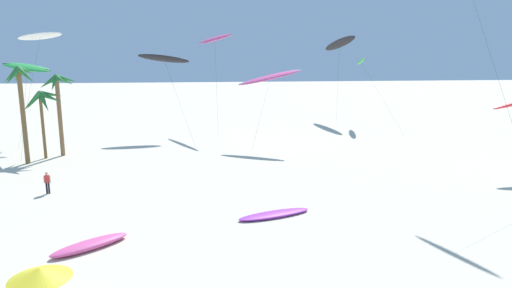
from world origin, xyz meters
name	(u,v)px	position (x,y,z in m)	size (l,w,h in m)	color
palm_tree_1	(58,90)	(-15.03, 40.44, 6.74)	(3.61, 3.48, 8.34)	olive
palm_tree_2	(20,88)	(-17.38, 37.25, 7.22)	(3.21, 3.54, 9.27)	brown
palm_tree_3	(41,102)	(-16.36, 39.35, 5.67)	(4.12, 4.30, 6.80)	brown
flying_kite_0	(361,61)	(21.55, 56.18, 9.12)	(4.14, 12.37, 9.97)	green
flying_kite_1	(270,77)	(6.85, 43.24, 7.73)	(7.23, 4.16, 8.95)	#EA5193
flying_kite_3	(27,67)	(-20.03, 46.43, 8.79)	(4.99, 8.98, 9.66)	green
flying_kite_4	(340,43)	(20.18, 62.48, 11.69)	(4.58, 14.11, 13.20)	black
flying_kite_5	(164,58)	(-5.43, 51.19, 9.66)	(7.10, 8.51, 10.57)	black
flying_kite_6	(215,39)	(0.98, 54.09, 12.12)	(5.14, 9.56, 13.07)	#EA5193
flying_kite_7	(40,36)	(-19.81, 50.85, 12.31)	(4.97, 8.92, 13.09)	white
grounded_kite_0	(274,214)	(4.14, 20.68, 0.14)	(5.18, 2.76, 0.28)	purple
grounded_kite_3	(90,245)	(-6.63, 16.84, 0.22)	(4.15, 3.66, 0.43)	#EA5193
person_foreground_walker	(47,182)	(-12.24, 27.24, 0.93)	(0.51, 0.21, 1.69)	black
beach_umbrella	(40,273)	(-6.54, 9.45, 2.32)	(2.36, 2.36, 2.55)	beige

